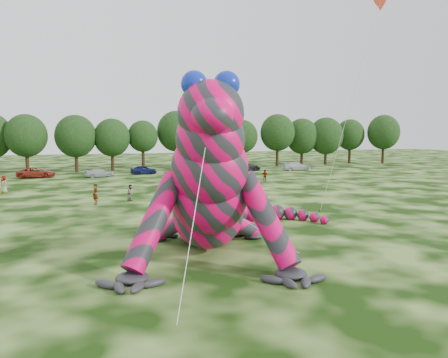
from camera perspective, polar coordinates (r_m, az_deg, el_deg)
ground at (r=23.56m, az=10.21°, el=-10.23°), size 240.00×240.00×0.00m
inflatable_gecko at (r=24.98m, az=-2.27°, el=1.82°), size 20.26×22.36×9.44m
flying_kite at (r=35.47m, az=19.17°, el=19.31°), size 2.87×4.58×16.96m
tree_6 at (r=76.51m, az=-24.40°, el=4.19°), size 6.52×5.86×9.49m
tree_7 at (r=76.39m, az=-18.78°, el=4.40°), size 6.68×6.01×9.48m
tree_8 at (r=76.90m, az=-14.40°, el=4.35°), size 6.14×5.53×8.94m
tree_9 at (r=77.93m, az=-10.54°, el=4.36°), size 5.27×4.74×8.68m
tree_10 at (r=80.36m, az=-6.22°, el=5.13°), size 7.09×6.38×10.50m
tree_11 at (r=81.73m, az=-1.78°, el=5.02°), size 7.01×6.31×10.07m
tree_12 at (r=83.44m, az=2.41°, el=4.66°), size 5.99×5.39×8.97m
tree_13 at (r=85.81m, az=6.99°, el=5.05°), size 6.83×6.15×10.13m
tree_14 at (r=90.22m, az=10.14°, el=4.82°), size 6.82×6.14×9.40m
tree_15 at (r=92.01m, az=13.15°, el=4.85°), size 7.17×6.45×9.63m
tree_16 at (r=97.26m, az=16.11°, el=4.75°), size 6.26×5.63×9.37m
tree_17 at (r=99.09m, az=20.10°, el=4.91°), size 6.98×6.28×10.30m
car_2 at (r=69.13m, az=-23.33°, el=0.76°), size 5.52×2.97×1.47m
car_3 at (r=66.83m, az=-15.96°, el=0.76°), size 4.54×2.54×1.24m
car_4 at (r=70.08m, az=-10.46°, el=1.19°), size 4.16×1.74×1.41m
car_5 at (r=72.74m, az=-0.25°, el=1.45°), size 4.10×1.53×1.34m
car_6 at (r=75.26m, az=2.87°, el=1.63°), size 5.35×2.78×1.44m
car_7 at (r=76.77m, az=9.41°, el=1.65°), size 5.24×2.63×1.46m
spectator_4 at (r=53.10m, az=-26.80°, el=-0.65°), size 1.02×1.10×1.89m
spectator_3 at (r=58.73m, az=5.34°, el=0.44°), size 1.02×0.63×1.61m
spectator_1 at (r=42.99m, az=-12.09°, el=-1.78°), size 0.96×0.97×1.58m
spectator_0 at (r=41.59m, az=-16.46°, el=-1.94°), size 0.70×0.81×1.89m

